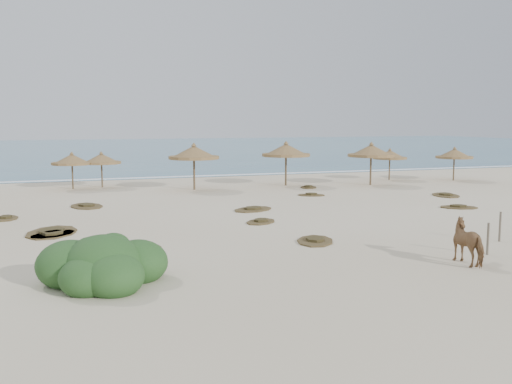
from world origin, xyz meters
TOP-DOWN VIEW (x-y plane):
  - ground at (0.00, 0.00)m, footprint 160.00×160.00m
  - ocean at (0.00, 75.00)m, footprint 200.00×100.00m
  - foam_line at (0.00, 26.00)m, footprint 70.00×0.60m
  - palapa_1 at (-9.37, 20.02)m, footprint 3.36×3.36m
  - palapa_2 at (-7.41, 20.32)m, footprint 3.36×3.36m
  - palapa_3 at (-1.63, 16.92)m, footprint 3.53×3.53m
  - palapa_4 at (5.13, 17.25)m, footprint 3.84×3.84m
  - palapa_5 at (11.06, 15.62)m, footprint 4.04×4.04m
  - palapa_6 at (14.32, 18.34)m, footprint 3.43×3.43m
  - palapa_7 at (18.79, 16.30)m, footprint 3.57×3.57m
  - horse at (2.42, -5.57)m, footprint 0.82×1.73m
  - fence_post_near at (3.84, -4.74)m, footprint 0.09×0.09m
  - fence_post_far at (5.83, -3.11)m, footprint 0.11×0.11m
  - bush at (-9.02, -4.18)m, footprint 3.73×3.28m
  - scrub_0 at (-10.47, 3.69)m, footprint 2.47×2.42m
  - scrub_1 at (-10.54, 4.19)m, footprint 2.70×3.43m
  - scrub_2 at (-1.51, 3.76)m, footprint 2.09×2.07m
  - scrub_3 at (-0.70, 7.32)m, footprint 2.83×2.53m
  - scrub_4 at (9.93, 4.47)m, footprint 2.34×2.03m
  - scrub_5 at (12.40, 8.81)m, footprint 2.23×2.77m
  - scrub_6 at (-8.85, 11.30)m, footprint 2.08×2.79m
  - scrub_7 at (4.57, 11.61)m, footprint 2.00×1.73m
  - scrub_8 at (-12.63, 8.52)m, footprint 1.22×1.77m
  - scrub_9 at (-0.92, -0.87)m, footprint 2.20×2.55m
  - scrub_10 at (6.10, 15.43)m, footprint 1.67×2.00m
  - scrub_11 at (-7.46, -0.12)m, footprint 1.96×1.66m

SIDE VIEW (x-z plane):
  - ground at x=0.00m, z-range 0.00..0.00m
  - ocean at x=0.00m, z-range 0.00..0.01m
  - foam_line at x=0.00m, z-range 0.00..0.01m
  - scrub_10 at x=6.10m, z-range -0.03..0.13m
  - scrub_11 at x=-7.46m, z-range -0.03..0.13m
  - scrub_2 at x=-1.51m, z-range -0.03..0.13m
  - scrub_4 at x=9.93m, z-range -0.03..0.13m
  - scrub_5 at x=12.40m, z-range -0.03..0.13m
  - scrub_6 at x=-8.85m, z-range -0.03..0.13m
  - scrub_9 at x=-0.92m, z-range -0.03..0.13m
  - scrub_0 at x=-10.47m, z-range -0.03..0.13m
  - scrub_1 at x=-10.54m, z-range -0.03..0.13m
  - scrub_3 at x=-0.70m, z-range -0.03..0.13m
  - scrub_7 at x=4.57m, z-range -0.03..0.13m
  - scrub_8 at x=-12.63m, z-range -0.03..0.13m
  - bush at x=-9.02m, z-range -0.29..1.38m
  - fence_post_near at x=3.84m, z-range 0.00..1.12m
  - fence_post_far at x=5.83m, z-range 0.00..1.16m
  - horse at x=2.42m, z-range 0.00..1.45m
  - palapa_6 at x=14.32m, z-range 0.69..3.19m
  - palapa_2 at x=-7.41m, z-range 0.70..3.23m
  - palapa_1 at x=-9.37m, z-range 0.70..3.25m
  - palapa_7 at x=18.79m, z-range 0.73..3.36m
  - palapa_5 at x=11.06m, z-range 0.86..3.99m
  - palapa_3 at x=-1.63m, z-range 0.88..4.05m
  - palapa_4 at x=5.13m, z-range 0.88..4.09m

